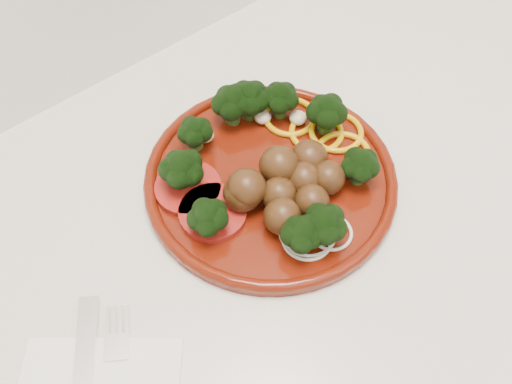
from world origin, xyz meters
TOP-DOWN VIEW (x-y plane):
  - counter at (0.00, 1.70)m, footprint 2.40×0.60m
  - plate at (-0.16, 1.73)m, footprint 0.29×0.29m

SIDE VIEW (x-z plane):
  - counter at x=0.00m, z-range 0.00..0.90m
  - plate at x=-0.16m, z-range 0.89..0.95m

